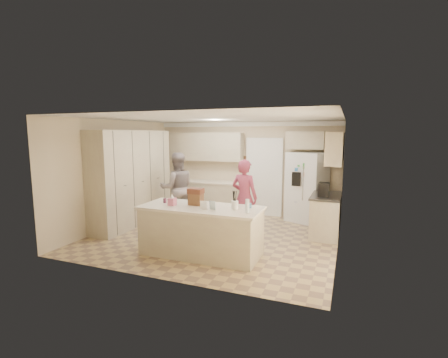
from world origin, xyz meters
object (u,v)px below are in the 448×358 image
at_px(coffee_maker, 324,190).
at_px(teen_girl, 244,197).
at_px(utensil_crock, 235,205).
at_px(dollhouse_body, 196,199).
at_px(refrigerator, 307,187).
at_px(island_base, 201,232).
at_px(tissue_box, 172,202).
at_px(teen_boy, 177,188).

height_order(coffee_maker, teen_girl, teen_girl).
bearing_deg(teen_girl, utensil_crock, 111.06).
bearing_deg(dollhouse_body, refrigerator, 60.70).
bearing_deg(dollhouse_body, utensil_crock, -3.58).
relative_size(island_base, teen_girl, 1.29).
relative_size(tissue_box, teen_boy, 0.08).
xyz_separation_m(utensil_crock, teen_girl, (-0.28, 1.46, -0.15)).
xyz_separation_m(tissue_box, teen_girl, (0.92, 1.61, -0.14)).
height_order(utensil_crock, teen_girl, teen_girl).
xyz_separation_m(coffee_maker, utensil_crock, (-1.40, -1.85, -0.07)).
relative_size(utensil_crock, tissue_box, 1.07).
distance_m(utensil_crock, teen_boy, 2.80).
bearing_deg(utensil_crock, coffee_maker, 52.88).
height_order(tissue_box, teen_boy, teen_boy).
distance_m(refrigerator, dollhouse_body, 3.46).
height_order(coffee_maker, dollhouse_body, coffee_maker).
relative_size(coffee_maker, dollhouse_body, 1.15).
height_order(island_base, teen_girl, teen_girl).
distance_m(utensil_crock, teen_girl, 1.49).
height_order(coffee_maker, island_base, coffee_maker).
bearing_deg(refrigerator, teen_boy, -133.55).
bearing_deg(tissue_box, coffee_maker, 37.57).
distance_m(coffee_maker, teen_girl, 1.74).
bearing_deg(island_base, refrigerator, 63.66).
bearing_deg(island_base, teen_boy, 130.11).
relative_size(utensil_crock, teen_girl, 0.09).
bearing_deg(coffee_maker, refrigerator, 112.57).
distance_m(utensil_crock, dollhouse_body, 0.80).
height_order(refrigerator, utensil_crock, refrigerator).
height_order(utensil_crock, dollhouse_body, dollhouse_body).
height_order(utensil_crock, tissue_box, utensil_crock).
xyz_separation_m(coffee_maker, dollhouse_body, (-2.20, -1.80, -0.03)).
bearing_deg(utensil_crock, dollhouse_body, 176.42).
height_order(island_base, dollhouse_body, dollhouse_body).
relative_size(dollhouse_body, teen_girl, 0.15).
distance_m(coffee_maker, utensil_crock, 2.32).
xyz_separation_m(dollhouse_body, teen_boy, (-1.37, 1.71, -0.13)).
relative_size(coffee_maker, island_base, 0.14).
bearing_deg(teen_boy, refrigerator, 167.97).
relative_size(island_base, dollhouse_body, 8.46).
relative_size(refrigerator, tissue_box, 12.86).
bearing_deg(teen_boy, island_base, 94.93).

